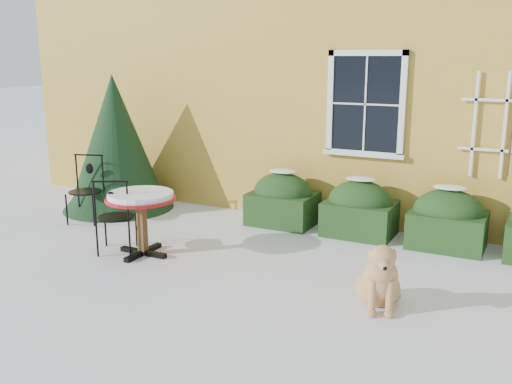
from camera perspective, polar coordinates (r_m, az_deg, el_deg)
The scene contains 8 objects.
ground at distance 7.16m, azimuth -3.67°, elevation -8.69°, with size 80.00×80.00×0.00m, color white.
house at distance 13.16m, azimuth 12.39°, elevation 15.38°, with size 12.40×8.40×6.40m.
hedge_row at distance 8.74m, azimuth 14.42°, elevation -2.22°, with size 4.95×0.80×0.91m.
evergreen_shrub at distance 10.50m, azimuth -13.80°, elevation 3.55°, with size 1.98×1.98×2.40m.
bistro_table at distance 7.93m, azimuth -11.44°, elevation -1.09°, with size 0.96×0.96×0.89m.
patio_chair_near at distance 8.16m, azimuth -13.90°, elevation -2.31°, with size 0.64×0.64×1.07m.
patio_chair_far at distance 9.86m, azimuth -16.63°, elevation 0.30°, with size 0.62×0.62×1.10m.
dog at distance 6.41m, azimuth 12.25°, elevation -8.61°, with size 0.67×0.88×0.79m.
Camera 1 is at (3.41, -5.70, 2.69)m, focal length 40.00 mm.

